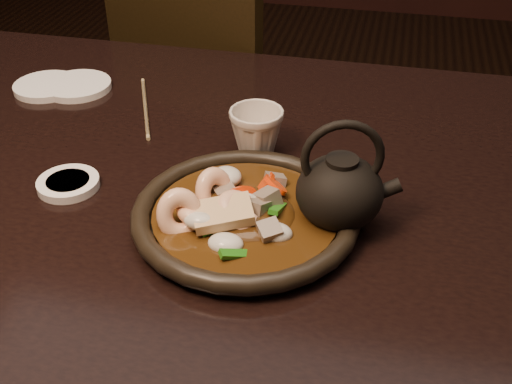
% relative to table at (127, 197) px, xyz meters
% --- Properties ---
extents(table, '(1.60, 0.90, 0.75)m').
position_rel_table_xyz_m(table, '(0.00, 0.00, 0.00)').
color(table, black).
rests_on(table, floor).
extents(chair, '(0.58, 0.58, 0.95)m').
position_rel_table_xyz_m(chair, '(-0.04, 0.67, -0.16)').
color(chair, black).
rests_on(chair, floor).
extents(plate, '(0.30, 0.30, 0.03)m').
position_rel_table_xyz_m(plate, '(0.23, -0.13, 0.09)').
color(plate, black).
rests_on(plate, table).
extents(stirfry, '(0.18, 0.20, 0.08)m').
position_rel_table_xyz_m(stirfry, '(0.22, -0.13, 0.10)').
color(stirfry, '#351E09').
rests_on(stirfry, plate).
extents(soy_dish, '(0.09, 0.09, 0.01)m').
position_rel_table_xyz_m(soy_dish, '(-0.04, -0.09, 0.08)').
color(soy_dish, white).
rests_on(soy_dish, table).
extents(saucer_left, '(0.12, 0.12, 0.01)m').
position_rel_table_xyz_m(saucer_left, '(-0.23, 0.20, 0.08)').
color(saucer_left, white).
rests_on(saucer_left, table).
extents(saucer_right, '(0.13, 0.13, 0.01)m').
position_rel_table_xyz_m(saucer_right, '(-0.17, 0.21, 0.08)').
color(saucer_right, white).
rests_on(saucer_right, table).
extents(tea_cup, '(0.10, 0.10, 0.08)m').
position_rel_table_xyz_m(tea_cup, '(0.20, 0.05, 0.12)').
color(tea_cup, beige).
rests_on(tea_cup, table).
extents(chopsticks, '(0.10, 0.21, 0.01)m').
position_rel_table_xyz_m(chopsticks, '(-0.02, 0.16, 0.08)').
color(chopsticks, tan).
rests_on(chopsticks, table).
extents(teapot, '(0.14, 0.11, 0.15)m').
position_rel_table_xyz_m(teapot, '(0.35, -0.10, 0.13)').
color(teapot, black).
rests_on(teapot, table).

